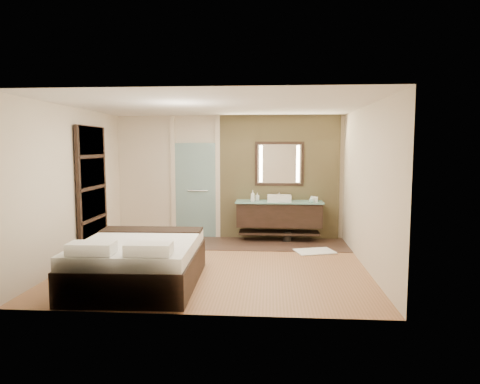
# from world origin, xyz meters

# --- Properties ---
(floor) EXTENTS (5.00, 5.00, 0.00)m
(floor) POSITION_xyz_m (0.00, 0.00, 0.00)
(floor) COLOR #8F5F3C
(floor) RESTS_ON ground
(tile_strip) EXTENTS (3.80, 1.30, 0.01)m
(tile_strip) POSITION_xyz_m (0.60, 1.60, 0.01)
(tile_strip) COLOR #38261E
(tile_strip) RESTS_ON floor
(stone_wall) EXTENTS (2.60, 0.08, 2.70)m
(stone_wall) POSITION_xyz_m (1.10, 2.21, 1.35)
(stone_wall) COLOR tan
(stone_wall) RESTS_ON floor
(vanity) EXTENTS (1.85, 0.55, 0.88)m
(vanity) POSITION_xyz_m (1.10, 1.92, 0.58)
(vanity) COLOR black
(vanity) RESTS_ON stone_wall
(mirror_unit) EXTENTS (1.06, 0.04, 0.96)m
(mirror_unit) POSITION_xyz_m (1.10, 2.16, 1.65)
(mirror_unit) COLOR black
(mirror_unit) RESTS_ON stone_wall
(frosted_door) EXTENTS (1.10, 0.12, 2.70)m
(frosted_door) POSITION_xyz_m (-0.75, 2.20, 1.14)
(frosted_door) COLOR #B6E7E6
(frosted_door) RESTS_ON floor
(shoji_partition) EXTENTS (0.06, 1.20, 2.40)m
(shoji_partition) POSITION_xyz_m (-2.43, 0.60, 1.21)
(shoji_partition) COLOR black
(shoji_partition) RESTS_ON floor
(bed) EXTENTS (1.74, 2.15, 0.81)m
(bed) POSITION_xyz_m (-1.00, -1.16, 0.34)
(bed) COLOR black
(bed) RESTS_ON floor
(bath_mat) EXTENTS (0.83, 0.69, 0.02)m
(bath_mat) POSITION_xyz_m (1.77, 0.96, 0.02)
(bath_mat) COLOR white
(bath_mat) RESTS_ON floor
(waste_bin) EXTENTS (0.18, 0.18, 0.22)m
(waste_bin) POSITION_xyz_m (1.28, 1.85, 0.11)
(waste_bin) COLOR black
(waste_bin) RESTS_ON floor
(tissue_box) EXTENTS (0.14, 0.14, 0.10)m
(tissue_box) POSITION_xyz_m (1.84, 1.86, 0.92)
(tissue_box) COLOR white
(tissue_box) RESTS_ON vanity
(soap_bottle_a) EXTENTS (0.10, 0.10, 0.23)m
(soap_bottle_a) POSITION_xyz_m (0.54, 1.84, 0.98)
(soap_bottle_a) COLOR silver
(soap_bottle_a) RESTS_ON vanity
(soap_bottle_b) EXTENTS (0.09, 0.09, 0.17)m
(soap_bottle_b) POSITION_xyz_m (0.63, 2.00, 0.95)
(soap_bottle_b) COLOR #B2B2B2
(soap_bottle_b) RESTS_ON vanity
(soap_bottle_c) EXTENTS (0.12, 0.12, 0.13)m
(soap_bottle_c) POSITION_xyz_m (1.77, 1.77, 0.93)
(soap_bottle_c) COLOR #A7D2CD
(soap_bottle_c) RESTS_ON vanity
(cup) EXTENTS (0.13, 0.13, 0.09)m
(cup) POSITION_xyz_m (1.83, 2.05, 0.91)
(cup) COLOR silver
(cup) RESTS_ON vanity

